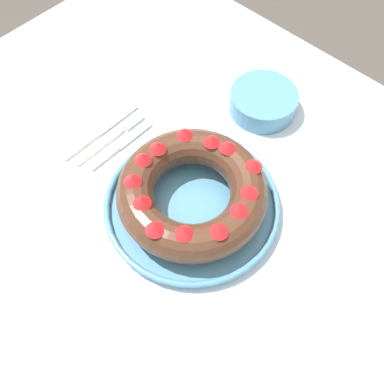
% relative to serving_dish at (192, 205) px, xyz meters
% --- Properties ---
extents(ground_plane, '(8.00, 8.00, 0.00)m').
position_rel_serving_dish_xyz_m(ground_plane, '(0.01, -0.03, -0.74)').
color(ground_plane, '#4C4742').
extents(dining_table, '(1.41, 1.15, 0.73)m').
position_rel_serving_dish_xyz_m(dining_table, '(0.01, -0.03, -0.09)').
color(dining_table, silver).
rests_on(dining_table, ground_plane).
extents(serving_dish, '(0.34, 0.34, 0.02)m').
position_rel_serving_dish_xyz_m(serving_dish, '(0.00, 0.00, 0.00)').
color(serving_dish, '#518EB2').
rests_on(serving_dish, dining_table).
extents(bundt_cake, '(0.28, 0.28, 0.09)m').
position_rel_serving_dish_xyz_m(bundt_cake, '(-0.00, 0.00, 0.05)').
color(bundt_cake, '#4C2D1E').
rests_on(bundt_cake, serving_dish).
extents(fork, '(0.02, 0.18, 0.01)m').
position_rel_serving_dish_xyz_m(fork, '(-0.24, 0.02, -0.01)').
color(fork, white).
rests_on(fork, dining_table).
extents(serving_knife, '(0.02, 0.21, 0.01)m').
position_rel_serving_dish_xyz_m(serving_knife, '(-0.28, -0.01, -0.01)').
color(serving_knife, white).
rests_on(serving_knife, dining_table).
extents(cake_knife, '(0.02, 0.17, 0.01)m').
position_rel_serving_dish_xyz_m(cake_knife, '(-0.22, -0.00, -0.01)').
color(cake_knife, white).
rests_on(cake_knife, dining_table).
extents(side_bowl, '(0.15, 0.15, 0.05)m').
position_rel_serving_dish_xyz_m(side_bowl, '(-0.06, 0.29, 0.01)').
color(side_bowl, '#518EB2').
rests_on(side_bowl, dining_table).
extents(napkin, '(0.15, 0.11, 0.00)m').
position_rel_serving_dish_xyz_m(napkin, '(0.30, 0.02, -0.01)').
color(napkin, white).
rests_on(napkin, dining_table).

